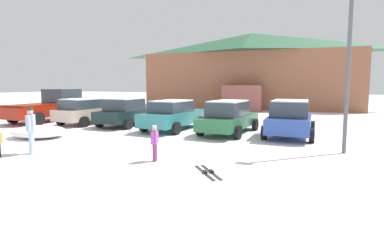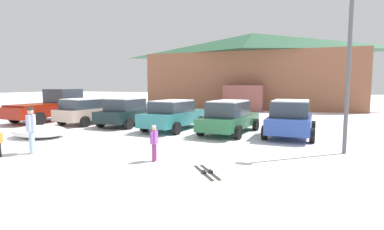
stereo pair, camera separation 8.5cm
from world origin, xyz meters
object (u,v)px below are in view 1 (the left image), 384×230
Objects in this scene: skier_child_in_purple_jacket at (155,141)px; parked_teal_hatchback at (173,115)px; parked_black_sedan at (126,112)px; pickup_truck at (52,106)px; parked_green_coupe at (229,117)px; parked_beige_suv at (88,110)px; skier_adult_in_blue_parka at (31,128)px; ski_lodge at (251,70)px; pair_of_skis at (208,172)px; plowed_snow_pile at (39,132)px; lamp_post at (349,60)px; parked_blue_hatchback at (290,118)px.

parked_teal_hatchback is at bearing 110.47° from skier_child_in_purple_jacket.
pickup_truck is (-6.09, 0.20, 0.16)m from parked_black_sedan.
parked_beige_suv is at bearing 177.96° from parked_green_coupe.
skier_adult_in_blue_parka is at bearing -81.61° from parked_black_sedan.
ski_lodge is 16.32× the size of pair_of_skis.
parked_green_coupe is 3.62× the size of pair_of_skis.
pair_of_skis is at bearing -14.68° from plowed_snow_pile.
skier_adult_in_blue_parka reaches higher than parked_teal_hatchback.
parked_green_coupe is 9.14m from plowed_snow_pile.
skier_adult_in_blue_parka is (-5.36, -7.02, 0.10)m from parked_green_coupe.
pickup_truck is 1.00× the size of lamp_post.
parked_black_sedan is at bearing 173.69° from parked_teal_hatchback.
ski_lodge reaches higher than parked_beige_suv.
parked_green_coupe reaches higher than parked_black_sedan.
parked_teal_hatchback reaches higher than skier_child_in_purple_jacket.
parked_beige_suv is 4.99m from plowed_snow_pile.
parked_beige_suv is 0.89× the size of parked_green_coupe.
parked_green_coupe is at bearing -82.32° from ski_lodge.
pickup_truck is (-12.54, 0.61, 0.16)m from parked_green_coupe.
parked_black_sedan is 0.86× the size of parked_teal_hatchback.
skier_adult_in_blue_parka is at bearing -107.42° from parked_teal_hatchback.
parked_blue_hatchback is 3.24× the size of pair_of_skis.
parked_blue_hatchback is at bearing 41.13° from skier_adult_in_blue_parka.
parked_black_sedan is at bearing -1.84° from pickup_truck.
pickup_truck is 18.01m from lamp_post.
pickup_truck reaches higher than skier_adult_in_blue_parka.
skier_child_in_purple_jacket is (2.37, -6.35, -0.17)m from parked_teal_hatchback.
parked_blue_hatchback is at bearing -1.48° from pickup_truck.
parked_blue_hatchback is 4.36m from lamp_post.
pickup_truck reaches higher than parked_black_sedan.
plowed_snow_pile is at bearing -47.89° from pickup_truck.
pair_of_skis is (13.77, -7.49, -0.98)m from pickup_truck.
ski_lodge is 19.09m from parked_beige_suv.
parked_black_sedan is 0.69× the size of lamp_post.
lamp_post reaches higher than skier_child_in_purple_jacket.
parked_teal_hatchback is (6.05, -0.28, -0.05)m from parked_beige_suv.
skier_child_in_purple_jacket is at bearing -69.53° from parked_teal_hatchback.
parked_black_sedan is at bearing 130.25° from skier_child_in_purple_jacket.
parked_teal_hatchback is 0.80× the size of pickup_truck.
pickup_truck reaches higher than parked_teal_hatchback.
plowed_snow_pile is (-12.95, -1.72, -3.04)m from lamp_post.
pair_of_skis is at bearing -34.66° from parked_beige_suv.
pair_of_skis is (-1.69, -7.08, -0.85)m from parked_blue_hatchback.
parked_beige_suv is 10.72m from skier_child_in_purple_jacket.
ski_lodge reaches higher than plowed_snow_pile.
ski_lodge is 3.73× the size of pickup_truck.
parked_black_sedan is at bearing 72.93° from plowed_snow_pile.
lamp_post reaches higher than parked_beige_suv.
parked_black_sedan is 3.03× the size of pair_of_skis.
skier_adult_in_blue_parka is (1.10, -7.43, 0.11)m from parked_black_sedan.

